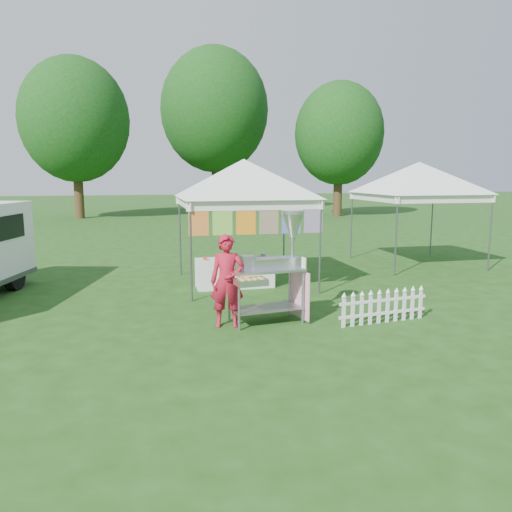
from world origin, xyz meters
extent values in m
plane|color=#223E11|center=(0.00, 0.00, 0.00)|extent=(120.00, 120.00, 0.00)
cylinder|color=#59595E|center=(-1.42, 2.08, 1.05)|extent=(0.04, 0.04, 2.10)
cylinder|color=#59595E|center=(1.42, 2.08, 1.05)|extent=(0.04, 0.04, 2.10)
cylinder|color=#59595E|center=(-1.42, 4.92, 1.05)|extent=(0.04, 0.04, 2.10)
cylinder|color=#59595E|center=(1.42, 4.92, 1.05)|extent=(0.04, 0.04, 2.10)
cube|color=white|center=(0.00, 2.08, 2.00)|extent=(3.00, 0.03, 0.22)
cube|color=white|center=(0.00, 4.92, 2.00)|extent=(3.00, 0.03, 0.22)
pyramid|color=white|center=(0.00, 3.50, 3.00)|extent=(4.24, 4.24, 0.90)
cylinder|color=#59595E|center=(0.00, 2.08, 2.08)|extent=(3.00, 0.03, 0.03)
cube|color=red|center=(-1.25, 2.08, 1.73)|extent=(0.42, 0.01, 0.70)
cube|color=green|center=(-0.75, 2.08, 1.73)|extent=(0.42, 0.01, 0.70)
cube|color=orange|center=(-0.25, 2.08, 1.73)|extent=(0.42, 0.01, 0.70)
cube|color=orange|center=(0.25, 2.08, 1.73)|extent=(0.42, 0.01, 0.70)
cube|color=purple|center=(0.75, 2.08, 1.73)|extent=(0.42, 0.01, 0.70)
cube|color=#2DAAAC|center=(1.25, 2.08, 1.73)|extent=(0.42, 0.01, 0.70)
cylinder|color=#59595E|center=(4.08, 3.58, 1.05)|extent=(0.04, 0.04, 2.10)
cylinder|color=#59595E|center=(6.92, 3.58, 1.05)|extent=(0.04, 0.04, 2.10)
cylinder|color=#59595E|center=(4.08, 6.42, 1.05)|extent=(0.04, 0.04, 2.10)
cylinder|color=#59595E|center=(6.92, 6.42, 1.05)|extent=(0.04, 0.04, 2.10)
cube|color=white|center=(5.50, 3.58, 2.00)|extent=(3.00, 0.03, 0.22)
cube|color=white|center=(5.50, 6.42, 2.00)|extent=(3.00, 0.03, 0.22)
pyramid|color=white|center=(5.50, 5.00, 3.00)|extent=(4.24, 4.24, 0.90)
cylinder|color=#59595E|center=(5.50, 3.58, 2.08)|extent=(3.00, 0.03, 0.03)
cylinder|color=#3A2715|center=(-6.00, 24.00, 1.98)|extent=(0.56, 0.56, 3.96)
ellipsoid|color=#225C19|center=(-6.00, 24.00, 5.85)|extent=(6.40, 6.40, 7.36)
cylinder|color=#3A2715|center=(3.00, 28.00, 2.42)|extent=(0.56, 0.56, 4.84)
ellipsoid|color=#225C19|center=(3.00, 28.00, 7.15)|extent=(7.60, 7.60, 8.74)
cylinder|color=#3A2715|center=(10.00, 22.00, 1.76)|extent=(0.56, 0.56, 3.52)
ellipsoid|color=#225C19|center=(10.00, 22.00, 5.20)|extent=(5.60, 5.60, 6.44)
cylinder|color=gray|center=(-0.84, -0.14, 0.49)|extent=(0.05, 0.05, 0.97)
cylinder|color=gray|center=(0.35, 0.03, 0.49)|extent=(0.05, 0.05, 0.97)
cylinder|color=gray|center=(-0.92, 0.41, 0.49)|extent=(0.05, 0.05, 0.97)
cylinder|color=gray|center=(0.27, 0.57, 0.49)|extent=(0.05, 0.05, 0.97)
cube|color=gray|center=(-0.29, 0.22, 0.27)|extent=(1.31, 0.78, 0.02)
cube|color=#B7B7BC|center=(-0.29, 0.22, 0.97)|extent=(1.38, 0.82, 0.04)
cube|color=#B7B7BC|center=(-0.10, 0.30, 1.08)|extent=(0.95, 0.40, 0.16)
cube|color=gray|center=(-0.62, 0.23, 1.12)|extent=(0.25, 0.27, 0.24)
cylinder|color=gray|center=(0.24, 0.35, 1.46)|extent=(0.06, 0.06, 0.97)
cone|color=#B7B7BC|center=(0.24, 0.35, 1.73)|extent=(0.44, 0.44, 0.43)
cylinder|color=#B7B7BC|center=(0.24, 0.35, 1.97)|extent=(0.46, 0.46, 0.06)
cube|color=#B7B7BC|center=(-0.66, -0.25, 0.87)|extent=(0.56, 0.39, 0.11)
cube|color=#F6A6BA|center=(0.37, 0.31, 0.49)|extent=(0.13, 0.81, 0.88)
cube|color=white|center=(0.35, 0.00, 1.10)|extent=(0.04, 0.15, 0.19)
imported|color=#A81429|center=(-0.99, 0.16, 0.81)|extent=(0.65, 0.49, 1.62)
cylinder|color=black|center=(-5.29, 4.04, 0.33)|extent=(0.37, 0.68, 0.65)
cube|color=white|center=(0.96, -0.38, 0.28)|extent=(0.07, 0.03, 0.56)
cube|color=white|center=(1.14, -0.36, 0.28)|extent=(0.07, 0.03, 0.56)
cube|color=white|center=(1.32, -0.33, 0.28)|extent=(0.07, 0.03, 0.56)
cube|color=white|center=(1.49, -0.31, 0.28)|extent=(0.07, 0.03, 0.56)
cube|color=white|center=(1.67, -0.29, 0.28)|extent=(0.07, 0.03, 0.56)
cube|color=white|center=(1.85, -0.26, 0.28)|extent=(0.07, 0.03, 0.56)
cube|color=white|center=(2.03, -0.24, 0.28)|extent=(0.07, 0.03, 0.56)
cube|color=white|center=(2.21, -0.22, 0.28)|extent=(0.07, 0.03, 0.56)
cube|color=white|center=(2.39, -0.19, 0.28)|extent=(0.07, 0.03, 0.56)
cube|color=white|center=(2.56, -0.17, 0.28)|extent=(0.07, 0.03, 0.56)
cube|color=white|center=(1.76, -0.28, 0.18)|extent=(1.79, 0.26, 0.05)
cube|color=white|center=(1.76, -0.28, 0.42)|extent=(1.79, 0.26, 0.05)
cube|color=white|center=(-0.29, 3.22, 0.34)|extent=(1.80, 0.70, 0.68)
camera|label=1|loc=(-2.43, -8.19, 2.63)|focal=35.00mm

